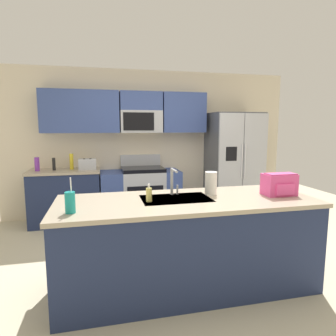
% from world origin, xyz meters
% --- Properties ---
extents(ground_plane, '(9.00, 9.00, 0.00)m').
position_xyz_m(ground_plane, '(0.00, 0.00, 0.00)').
color(ground_plane, beige).
rests_on(ground_plane, ground).
extents(kitchen_wall_unit, '(5.20, 0.43, 2.60)m').
position_xyz_m(kitchen_wall_unit, '(-0.14, 2.08, 1.47)').
color(kitchen_wall_unit, beige).
rests_on(kitchen_wall_unit, ground).
extents(back_counter, '(1.14, 0.63, 0.90)m').
position_xyz_m(back_counter, '(-1.50, 1.80, 0.45)').
color(back_counter, '#1E2A4D').
rests_on(back_counter, ground).
extents(range_oven, '(1.36, 0.61, 1.10)m').
position_xyz_m(range_oven, '(-0.24, 1.80, 0.44)').
color(range_oven, '#B7BABF').
rests_on(range_oven, ground).
extents(refrigerator, '(0.90, 0.76, 1.85)m').
position_xyz_m(refrigerator, '(1.47, 1.73, 0.93)').
color(refrigerator, '#4C4F54').
rests_on(refrigerator, ground).
extents(island_counter, '(2.52, 0.95, 0.90)m').
position_xyz_m(island_counter, '(-0.10, -0.53, 0.45)').
color(island_counter, '#1E2A4D').
rests_on(island_counter, ground).
extents(toaster, '(0.28, 0.16, 0.18)m').
position_xyz_m(toaster, '(-1.13, 1.75, 0.99)').
color(toaster, '#B7BABF').
rests_on(toaster, back_counter).
extents(pepper_mill, '(0.05, 0.05, 0.20)m').
position_xyz_m(pepper_mill, '(-1.65, 1.80, 1.00)').
color(pepper_mill, black).
rests_on(pepper_mill, back_counter).
extents(bottle_purple, '(0.08, 0.08, 0.22)m').
position_xyz_m(bottle_purple, '(-1.91, 1.78, 1.01)').
color(bottle_purple, purple).
rests_on(bottle_purple, back_counter).
extents(bottle_yellow, '(0.06, 0.06, 0.26)m').
position_xyz_m(bottle_yellow, '(-1.38, 1.85, 1.03)').
color(bottle_yellow, yellow).
rests_on(bottle_yellow, back_counter).
extents(sink_faucet, '(0.09, 0.21, 0.28)m').
position_xyz_m(sink_faucet, '(-0.19, -0.34, 1.07)').
color(sink_faucet, '#B7BABF').
rests_on(sink_faucet, island_counter).
extents(drink_cup_teal, '(0.08, 0.08, 0.30)m').
position_xyz_m(drink_cup_teal, '(-1.17, -0.76, 0.99)').
color(drink_cup_teal, teal).
rests_on(drink_cup_teal, island_counter).
extents(soap_dispenser, '(0.06, 0.06, 0.17)m').
position_xyz_m(soap_dispenser, '(-0.48, -0.54, 0.97)').
color(soap_dispenser, '#D8CC66').
rests_on(soap_dispenser, island_counter).
extents(paper_towel_roll, '(0.12, 0.12, 0.24)m').
position_xyz_m(paper_towel_roll, '(0.20, -0.40, 1.02)').
color(paper_towel_roll, white).
rests_on(paper_towel_roll, island_counter).
extents(backpack, '(0.32, 0.22, 0.23)m').
position_xyz_m(backpack, '(0.88, -0.58, 1.02)').
color(backpack, '#EA4C93').
rests_on(backpack, island_counter).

